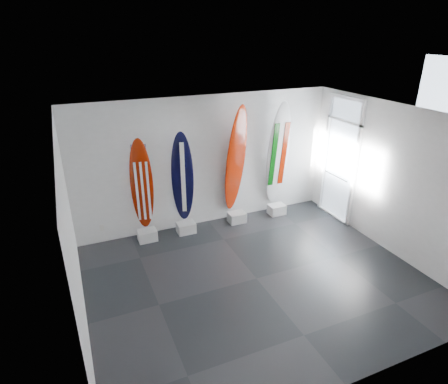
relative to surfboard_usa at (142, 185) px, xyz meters
name	(u,v)px	position (x,y,z in m)	size (l,w,h in m)	color
floor	(256,278)	(1.55, -2.28, -1.27)	(6.00, 6.00, 0.00)	black
ceiling	(263,118)	(1.55, -2.28, 1.73)	(6.00, 6.00, 0.00)	white
wall_back	(207,162)	(1.55, 0.22, 0.23)	(6.00, 6.00, 0.00)	silver
wall_front	(363,293)	(1.55, -4.78, 0.23)	(6.00, 6.00, 0.00)	silver
wall_left	(72,242)	(-1.45, -2.28, 0.23)	(5.00, 5.00, 0.00)	silver
wall_right	(392,180)	(4.55, -2.28, 0.23)	(5.00, 5.00, 0.00)	silver
display_block_usa	(147,235)	(0.00, -0.10, -1.15)	(0.40, 0.30, 0.24)	silver
surfboard_usa	(142,185)	(0.00, 0.00, 0.00)	(0.47, 0.08, 2.07)	maroon
display_block_navy	(186,228)	(0.89, -0.10, -1.15)	(0.40, 0.30, 0.24)	silver
surfboard_navy	(183,178)	(0.89, 0.00, 0.02)	(0.48, 0.08, 2.12)	black
display_block_swiss	(237,217)	(2.17, -0.10, -1.15)	(0.40, 0.30, 0.24)	silver
surfboard_swiss	(236,160)	(2.17, 0.00, 0.26)	(0.59, 0.08, 2.60)	maroon
display_block_italy	(277,209)	(3.27, -0.10, -1.15)	(0.40, 0.30, 0.24)	silver
surfboard_italy	(278,154)	(3.27, 0.00, 0.26)	(0.59, 0.08, 2.59)	white
wall_outlet	(102,228)	(-0.90, 0.20, -0.92)	(0.09, 0.02, 0.13)	silver
glass_door	(340,161)	(4.52, -0.73, 0.15)	(0.12, 1.16, 2.85)	white
balcony	(377,189)	(5.85, -0.73, -0.77)	(2.80, 2.20, 1.20)	slate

